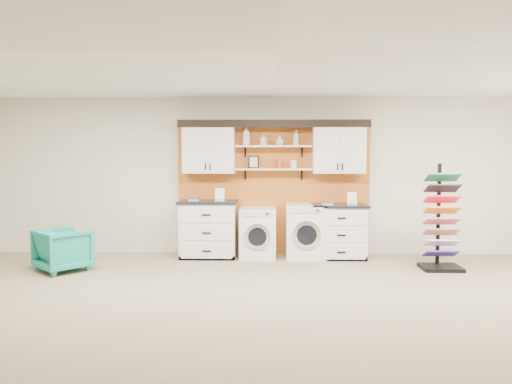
{
  "coord_description": "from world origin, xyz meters",
  "views": [
    {
      "loc": [
        -0.08,
        -4.92,
        1.79
      ],
      "look_at": [
        -0.27,
        2.3,
        1.24
      ],
      "focal_mm": 35.0,
      "sensor_mm": 36.0,
      "label": 1
    }
  ],
  "objects_px": {
    "base_cabinet_left": "(208,229)",
    "dryer": "(305,231)",
    "base_cabinet_right": "(339,231)",
    "armchair": "(63,250)",
    "washer": "(258,233)",
    "sample_rack": "(441,236)"
  },
  "relations": [
    {
      "from": "dryer",
      "to": "sample_rack",
      "type": "height_order",
      "value": "sample_rack"
    },
    {
      "from": "sample_rack",
      "to": "armchair",
      "type": "distance_m",
      "value": 5.84
    },
    {
      "from": "washer",
      "to": "sample_rack",
      "type": "relative_size",
      "value": 0.53
    },
    {
      "from": "base_cabinet_right",
      "to": "dryer",
      "type": "xyz_separation_m",
      "value": [
        -0.58,
        -0.0,
        0.0
      ]
    },
    {
      "from": "base_cabinet_left",
      "to": "armchair",
      "type": "xyz_separation_m",
      "value": [
        -2.11,
        -1.07,
        -0.17
      ]
    },
    {
      "from": "sample_rack",
      "to": "washer",
      "type": "bearing_deg",
      "value": 165.02
    },
    {
      "from": "washer",
      "to": "armchair",
      "type": "height_order",
      "value": "washer"
    },
    {
      "from": "base_cabinet_left",
      "to": "dryer",
      "type": "xyz_separation_m",
      "value": [
        1.68,
        -0.0,
        -0.03
      ]
    },
    {
      "from": "sample_rack",
      "to": "armchair",
      "type": "relative_size",
      "value": 2.29
    },
    {
      "from": "washer",
      "to": "sample_rack",
      "type": "xyz_separation_m",
      "value": [
        2.87,
        -0.82,
        0.09
      ]
    },
    {
      "from": "base_cabinet_left",
      "to": "dryer",
      "type": "distance_m",
      "value": 1.68
    },
    {
      "from": "base_cabinet_right",
      "to": "dryer",
      "type": "height_order",
      "value": "same"
    },
    {
      "from": "base_cabinet_right",
      "to": "armchair",
      "type": "xyz_separation_m",
      "value": [
        -4.37,
        -1.07,
        -0.14
      ]
    },
    {
      "from": "washer",
      "to": "dryer",
      "type": "relative_size",
      "value": 0.93
    },
    {
      "from": "dryer",
      "to": "armchair",
      "type": "bearing_deg",
      "value": -164.26
    },
    {
      "from": "washer",
      "to": "dryer",
      "type": "bearing_deg",
      "value": -0.0
    },
    {
      "from": "dryer",
      "to": "base_cabinet_left",
      "type": "bearing_deg",
      "value": 179.89
    },
    {
      "from": "base_cabinet_left",
      "to": "base_cabinet_right",
      "type": "bearing_deg",
      "value": 0.0
    },
    {
      "from": "washer",
      "to": "dryer",
      "type": "xyz_separation_m",
      "value": [
        0.82,
        -0.0,
        0.03
      ]
    },
    {
      "from": "dryer",
      "to": "sample_rack",
      "type": "xyz_separation_m",
      "value": [
        2.05,
        -0.82,
        0.06
      ]
    },
    {
      "from": "base_cabinet_left",
      "to": "washer",
      "type": "xyz_separation_m",
      "value": [
        0.86,
        -0.0,
        -0.06
      ]
    },
    {
      "from": "base_cabinet_left",
      "to": "armchair",
      "type": "height_order",
      "value": "base_cabinet_left"
    }
  ]
}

